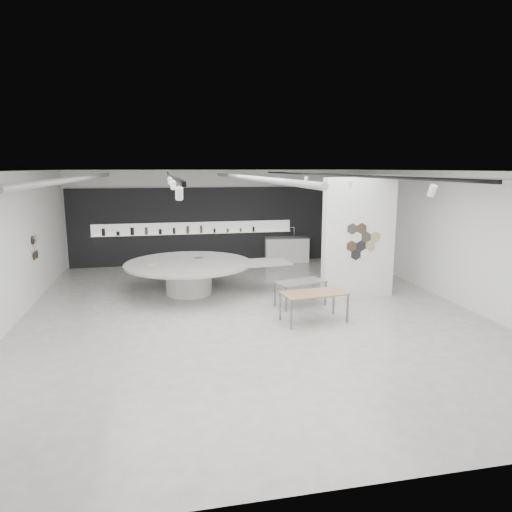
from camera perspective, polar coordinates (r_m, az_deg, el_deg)
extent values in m
cube|color=#B6B1AB|center=(12.47, -0.67, -7.18)|extent=(12.00, 14.00, 0.01)
cube|color=silver|center=(11.85, -0.71, 10.61)|extent=(12.00, 14.00, 0.01)
cube|color=white|center=(18.88, -4.74, 4.92)|extent=(12.00, 0.01, 3.80)
cube|color=white|center=(5.51, 13.51, -10.40)|extent=(12.00, 0.01, 3.80)
cube|color=white|center=(14.40, 23.50, 2.16)|extent=(0.01, 14.00, 3.80)
cube|color=white|center=(12.39, -29.12, 0.38)|extent=(0.01, 14.00, 3.80)
cylinder|color=#939396|center=(12.29, -21.04, 9.04)|extent=(0.12, 12.00, 0.12)
cylinder|color=#939396|center=(12.34, -1.15, 9.77)|extent=(0.12, 12.00, 0.12)
cylinder|color=#939396|center=(13.74, 16.59, 9.44)|extent=(0.12, 12.00, 0.12)
cube|color=black|center=(11.64, -10.57, 9.91)|extent=(0.05, 13.00, 0.06)
cylinder|color=white|center=(6.65, -9.58, 7.72)|extent=(0.11, 0.18, 0.21)
cylinder|color=white|center=(9.94, -10.32, 8.73)|extent=(0.11, 0.18, 0.21)
cylinder|color=white|center=(13.24, -10.70, 9.23)|extent=(0.11, 0.18, 0.21)
cylinder|color=white|center=(16.54, -10.92, 9.53)|extent=(0.11, 0.18, 0.21)
cube|color=black|center=(12.38, 8.56, 10.02)|extent=(0.05, 13.00, 0.06)
cylinder|color=white|center=(7.88, 21.17, 7.63)|extent=(0.11, 0.18, 0.21)
cylinder|color=white|center=(10.81, 11.65, 8.84)|extent=(0.11, 0.18, 0.21)
cylinder|color=white|center=(13.90, 6.25, 9.43)|extent=(0.11, 0.18, 0.21)
cylinder|color=white|center=(17.07, 2.82, 9.75)|extent=(0.11, 0.18, 0.21)
cylinder|color=#463523|center=(14.83, -25.97, 0.04)|extent=(0.03, 0.28, 0.28)
cylinder|color=black|center=(15.08, -25.73, 0.22)|extent=(0.03, 0.28, 0.28)
cylinder|color=#F1DFCF|center=(14.92, -25.92, 1.00)|extent=(0.03, 0.28, 0.28)
cylinder|color=white|center=(14.67, -26.17, 0.82)|extent=(0.03, 0.28, 0.28)
cylinder|color=black|center=(14.76, -26.12, 1.79)|extent=(0.03, 0.28, 0.28)
cylinder|color=tan|center=(15.01, -25.88, 1.94)|extent=(0.03, 0.28, 0.28)
cube|color=black|center=(18.85, -4.70, 3.84)|extent=(11.80, 0.10, 3.10)
cube|color=white|center=(18.70, -7.72, 3.50)|extent=(8.00, 0.06, 0.46)
cube|color=white|center=(18.67, -7.69, 2.79)|extent=(8.00, 0.18, 0.02)
cylinder|color=black|center=(18.75, -18.53, 2.84)|extent=(0.13, 0.13, 0.29)
cylinder|color=black|center=(18.70, -16.87, 2.71)|extent=(0.13, 0.13, 0.15)
cylinder|color=black|center=(18.65, -15.22, 3.00)|extent=(0.14, 0.14, 0.30)
cylinder|color=brown|center=(18.62, -13.55, 3.06)|extent=(0.12, 0.12, 0.29)
cylinder|color=black|center=(18.61, -11.87, 3.00)|extent=(0.12, 0.12, 0.21)
cylinder|color=black|center=(18.62, -10.20, 3.12)|extent=(0.10, 0.10, 0.25)
cylinder|color=brown|center=(18.63, -8.54, 3.26)|extent=(0.12, 0.12, 0.30)
cylinder|color=brown|center=(18.67, -6.87, 3.34)|extent=(0.10, 0.10, 0.31)
cylinder|color=black|center=(18.73, -5.21, 3.17)|extent=(0.09, 0.09, 0.17)
cylinder|color=brown|center=(18.80, -3.56, 3.21)|extent=(0.10, 0.10, 0.16)
cylinder|color=brown|center=(18.88, -1.93, 3.25)|extent=(0.09, 0.09, 0.15)
cylinder|color=black|center=(18.97, -0.31, 3.38)|extent=(0.09, 0.09, 0.21)
cube|color=white|center=(14.03, 12.70, 2.18)|extent=(2.20, 0.35, 3.60)
cylinder|color=black|center=(13.89, 12.98, 1.25)|extent=(0.34, 0.03, 0.34)
cylinder|color=tan|center=(14.02, 14.09, 1.28)|extent=(0.34, 0.03, 0.34)
cylinder|color=#463523|center=(13.77, 11.86, 1.21)|extent=(0.34, 0.03, 0.34)
cylinder|color=black|center=(13.92, 13.59, 2.31)|extent=(0.34, 0.03, 0.34)
cylinder|color=#F1DFCF|center=(13.79, 12.47, 2.29)|extent=(0.34, 0.03, 0.34)
cylinder|color=white|center=(14.00, 13.49, 0.22)|extent=(0.34, 0.03, 0.34)
cylinder|color=black|center=(13.88, 12.38, 0.18)|extent=(0.34, 0.03, 0.34)
cylinder|color=tan|center=(14.04, 14.69, 2.34)|extent=(0.34, 0.03, 0.34)
cylinder|color=#463523|center=(13.82, 13.08, 3.36)|extent=(0.34, 0.03, 0.34)
cylinder|color=black|center=(13.70, 11.94, 3.34)|extent=(0.34, 0.03, 0.34)
cylinder|color=white|center=(14.39, -8.38, -2.87)|extent=(1.56, 1.56, 0.93)
cylinder|color=#A09C97|center=(14.28, -8.44, -0.94)|extent=(4.33, 4.33, 0.07)
cube|color=#A09C97|center=(14.27, 0.60, -0.81)|extent=(1.85, 1.27, 0.06)
cube|color=tan|center=(14.15, -12.81, -1.05)|extent=(0.29, 0.22, 0.01)
cube|color=#463523|center=(14.98, -7.21, -0.20)|extent=(0.29, 0.22, 0.01)
cube|color=#906D4A|center=(11.71, 7.26, -4.63)|extent=(1.72, 1.02, 0.03)
cube|color=slate|center=(11.19, 4.45, -7.36)|extent=(0.05, 0.05, 0.73)
cube|color=slate|center=(11.83, 3.04, -6.32)|extent=(0.05, 0.05, 0.73)
cube|color=slate|center=(11.86, 11.38, -6.48)|extent=(0.05, 0.05, 0.73)
cube|color=slate|center=(12.47, 9.68, -5.55)|extent=(0.05, 0.05, 0.73)
cube|color=slate|center=(13.00, 5.59, -3.22)|extent=(1.53, 1.05, 0.03)
cube|color=slate|center=(12.51, 3.79, -5.47)|extent=(0.05, 0.05, 0.69)
cube|color=slate|center=(13.02, 2.38, -4.80)|extent=(0.05, 0.05, 0.69)
cube|color=slate|center=(13.22, 8.69, -4.67)|extent=(0.05, 0.05, 0.69)
cube|color=slate|center=(13.70, 7.17, -4.07)|extent=(0.05, 0.05, 0.69)
cube|color=white|center=(19.12, 3.86, 0.77)|extent=(1.85, 0.87, 1.00)
cube|color=slate|center=(19.04, 3.88, 2.31)|extent=(1.90, 0.92, 0.03)
cylinder|color=silver|center=(19.22, 4.79, 3.03)|extent=(0.03, 0.03, 0.40)
cylinder|color=silver|center=(19.18, 4.54, 3.59)|extent=(0.18, 0.05, 0.03)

